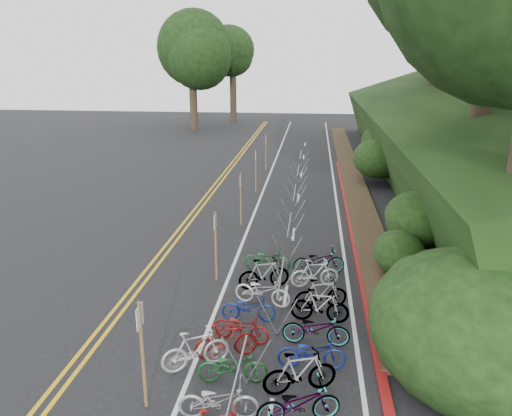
{
  "coord_description": "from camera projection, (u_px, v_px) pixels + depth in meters",
  "views": [
    {
      "loc": [
        3.85,
        -10.9,
        7.54
      ],
      "look_at": [
        1.48,
        9.54,
        1.3
      ],
      "focal_mm": 35.0,
      "sensor_mm": 36.0,
      "label": 1
    }
  ],
  "objects": [
    {
      "name": "signpost_near",
      "position": [
        142.0,
        348.0,
        10.81
      ],
      "size": [
        0.08,
        0.4,
        2.61
      ],
      "color": "brown",
      "rests_on": "ground"
    },
    {
      "name": "signposts_rest",
      "position": [
        249.0,
        180.0,
        25.8
      ],
      "size": [
        0.08,
        18.4,
        2.5
      ],
      "color": "brown",
      "rests_on": "ground"
    },
    {
      "name": "bike_valet",
      "position": [
        281.0,
        324.0,
        13.77
      ],
      "size": [
        3.46,
        10.87,
        1.08
      ],
      "color": "maroon",
      "rests_on": "ground"
    },
    {
      "name": "road_markings",
      "position": [
        239.0,
        231.0,
        22.5
      ],
      "size": [
        7.47,
        80.0,
        0.01
      ],
      "color": "gold",
      "rests_on": "ground"
    },
    {
      "name": "ground",
      "position": [
        158.0,
        359.0,
        12.97
      ],
      "size": [
        120.0,
        120.0,
        0.0
      ],
      "primitive_type": "plane",
      "color": "black",
      "rests_on": "ground"
    },
    {
      "name": "red_curb",
      "position": [
        350.0,
        221.0,
        23.74
      ],
      "size": [
        0.25,
        28.0,
        0.1
      ],
      "primitive_type": "cube",
      "color": "maroon",
      "rests_on": "ground"
    },
    {
      "name": "bike_rack_front",
      "position": [
        236.0,
        392.0,
        10.26
      ],
      "size": [
        1.19,
        3.3,
        1.27
      ],
      "color": "gray",
      "rests_on": "ground"
    },
    {
      "name": "embankment",
      "position": [
        471.0,
        147.0,
        28.9
      ],
      "size": [
        14.3,
        48.14,
        9.11
      ],
      "color": "black",
      "rests_on": "ground"
    },
    {
      "name": "bike_racks_rest",
      "position": [
        294.0,
        198.0,
        24.75
      ],
      "size": [
        1.14,
        23.0,
        1.17
      ],
      "color": "gray",
      "rests_on": "ground"
    },
    {
      "name": "bike_front",
      "position": [
        196.0,
        349.0,
        12.47
      ],
      "size": [
        1.31,
        1.8,
        1.07
      ],
      "primitive_type": "imported",
      "rotation": [
        0.0,
        0.0,
        2.09
      ],
      "color": "beige",
      "rests_on": "ground"
    }
  ]
}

